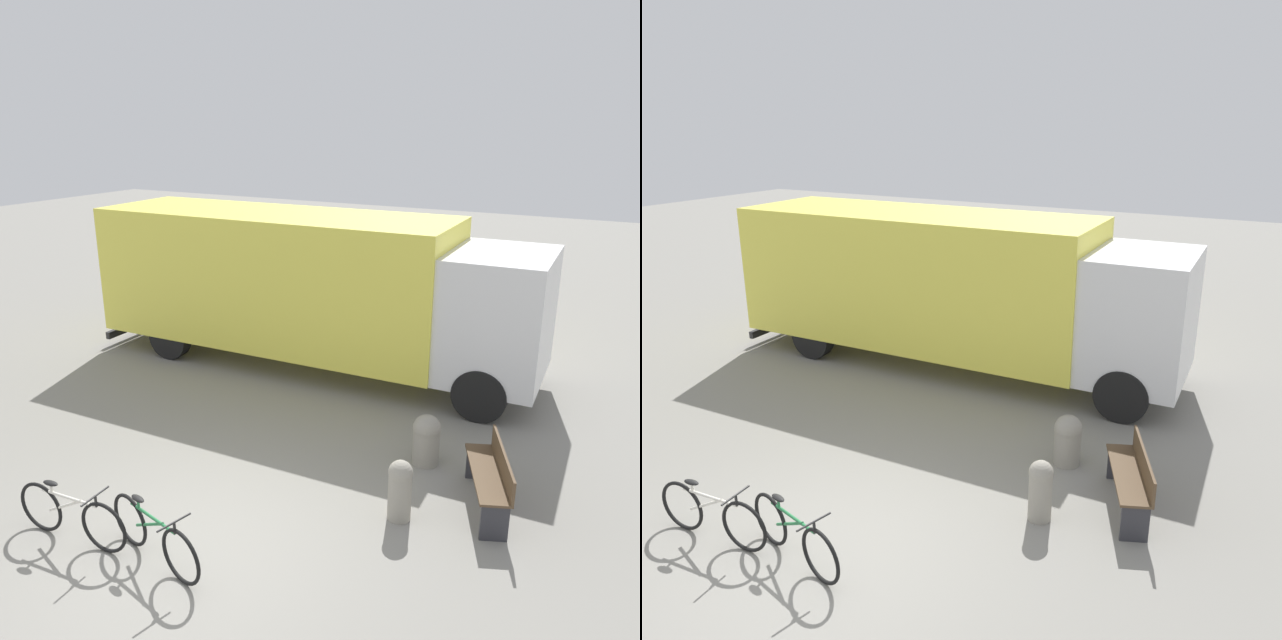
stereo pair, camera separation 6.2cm
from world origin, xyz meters
TOP-DOWN VIEW (x-y plane):
  - ground_plane at (0.00, 0.00)m, footprint 60.00×60.00m
  - delivery_truck at (-1.70, 5.95)m, footprint 9.33×2.68m
  - park_bench at (2.96, 2.58)m, footprint 0.94×1.54m
  - bicycle_near at (-1.34, -0.51)m, footprint 1.67×0.44m
  - bicycle_middle at (-0.19, -0.34)m, footprint 1.64×0.53m
  - bollard_near_bench at (1.99, 1.79)m, footprint 0.32×0.32m
  - bollard_far_bench at (1.84, 3.26)m, footprint 0.42×0.42m

SIDE VIEW (x-z plane):
  - ground_plane at x=0.00m, z-range 0.00..0.00m
  - bicycle_near at x=-1.34m, z-range -0.02..0.74m
  - bicycle_middle at x=-0.19m, z-range -0.02..0.74m
  - bollard_far_bench at x=1.84m, z-range 0.02..0.80m
  - bollard_near_bench at x=1.99m, z-range 0.04..0.87m
  - park_bench at x=2.96m, z-range 0.06..0.90m
  - delivery_truck at x=-1.70m, z-range 0.18..3.31m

